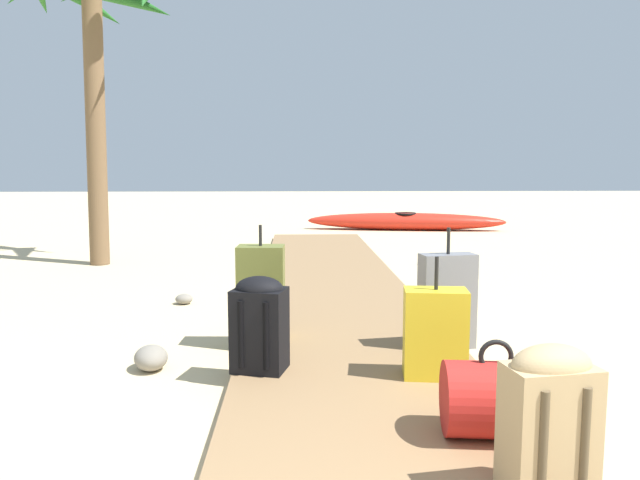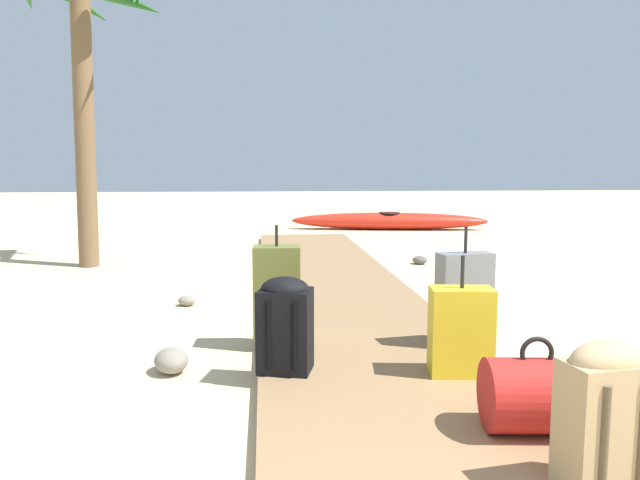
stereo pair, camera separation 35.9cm
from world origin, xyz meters
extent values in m
plane|color=#D1BA8C|center=(0.00, 4.27, 0.00)|extent=(60.00, 60.00, 0.00)
cube|color=olive|center=(0.00, 5.34, 0.04)|extent=(1.60, 10.68, 0.08)
cube|color=gold|center=(0.45, 2.73, 0.35)|extent=(0.40, 0.27, 0.54)
cylinder|color=black|center=(0.45, 2.73, 0.73)|extent=(0.02, 0.02, 0.20)
cube|color=black|center=(-0.63, 2.90, 0.34)|extent=(0.38, 0.33, 0.52)
ellipsoid|color=black|center=(-0.63, 2.90, 0.60)|extent=(0.36, 0.31, 0.16)
cylinder|color=black|center=(-0.74, 2.79, 0.34)|extent=(0.04, 0.04, 0.42)
cylinder|color=black|center=(-0.58, 2.75, 0.34)|extent=(0.04, 0.04, 0.42)
cube|color=tan|center=(0.57, 1.37, 0.35)|extent=(0.36, 0.25, 0.53)
ellipsoid|color=tan|center=(0.57, 1.37, 0.61)|extent=(0.35, 0.24, 0.17)
cylinder|color=brown|center=(0.50, 1.26, 0.35)|extent=(0.04, 0.04, 0.42)
cylinder|color=brown|center=(0.67, 1.28, 0.35)|extent=(0.04, 0.04, 0.42)
cylinder|color=red|center=(0.54, 1.91, 0.26)|extent=(0.52, 0.41, 0.36)
torus|color=black|center=(0.54, 1.91, 0.47)|extent=(0.17, 0.04, 0.16)
cube|color=slate|center=(0.68, 3.33, 0.42)|extent=(0.41, 0.23, 0.67)
cylinder|color=black|center=(0.68, 3.33, 0.85)|extent=(0.02, 0.02, 0.19)
cube|color=olive|center=(-0.66, 3.65, 0.43)|extent=(0.36, 0.26, 0.70)
cylinder|color=black|center=(-0.66, 3.65, 0.86)|extent=(0.02, 0.02, 0.16)
cylinder|color=brown|center=(-3.18, 7.76, 1.96)|extent=(0.27, 0.42, 3.92)
cone|color=#236023|center=(-2.76, 8.42, 3.80)|extent=(1.53, 1.15, 0.93)
cone|color=#236023|center=(-3.42, 8.26, 3.76)|extent=(1.18, 0.82, 0.87)
ellipsoid|color=red|center=(2.03, 12.19, 0.19)|extent=(4.39, 1.30, 0.38)
torus|color=black|center=(2.03, 12.19, 0.36)|extent=(0.56, 0.56, 0.05)
ellipsoid|color=#5B5651|center=(1.45, 7.43, 0.06)|extent=(0.26, 0.27, 0.11)
ellipsoid|color=gray|center=(-1.52, 5.12, 0.05)|extent=(0.21, 0.20, 0.10)
ellipsoid|color=gray|center=(-1.38, 3.16, 0.08)|extent=(0.29, 0.33, 0.17)
camera|label=1|loc=(-0.40, -0.76, 1.35)|focal=33.32mm
camera|label=2|loc=(-0.76, -0.74, 1.35)|focal=33.32mm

